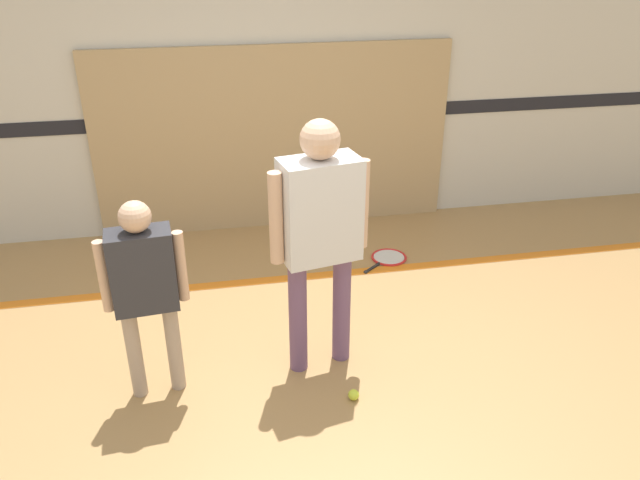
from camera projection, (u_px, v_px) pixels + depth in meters
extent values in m
plane|color=#A87F4C|center=(298.00, 387.00, 3.83)|extent=(16.00, 16.00, 0.00)
cube|color=beige|center=(250.00, 50.00, 5.22)|extent=(16.00, 0.06, 3.20)
cube|color=black|center=(254.00, 118.00, 5.45)|extent=(16.00, 0.01, 0.12)
cube|color=tan|center=(275.00, 140.00, 5.55)|extent=(3.16, 0.05, 1.65)
cube|color=orange|center=(272.00, 280.00, 4.98)|extent=(14.40, 0.10, 0.01)
cylinder|color=#6B4C70|center=(298.00, 316.00, 3.83)|extent=(0.11, 0.11, 0.77)
cylinder|color=#6B4C70|center=(342.00, 307.00, 3.93)|extent=(0.11, 0.11, 0.77)
cube|color=silver|center=(320.00, 210.00, 3.56)|extent=(0.49, 0.33, 0.61)
sphere|color=#DBAD89|center=(320.00, 139.00, 3.37)|extent=(0.23, 0.23, 0.23)
cylinder|color=#DBAD89|center=(276.00, 219.00, 3.48)|extent=(0.08, 0.08, 0.55)
cylinder|color=#DBAD89|center=(362.00, 204.00, 3.66)|extent=(0.08, 0.08, 0.55)
cylinder|color=tan|center=(134.00, 353.00, 3.65)|extent=(0.09, 0.09, 0.60)
cylinder|color=tan|center=(174.00, 346.00, 3.70)|extent=(0.09, 0.09, 0.60)
cube|color=#2D2D33|center=(143.00, 270.00, 3.43)|extent=(0.37, 0.23, 0.48)
sphere|color=#DBAD89|center=(135.00, 217.00, 3.28)|extent=(0.18, 0.18, 0.18)
cylinder|color=#DBAD89|center=(104.00, 277.00, 3.38)|extent=(0.06, 0.06, 0.43)
cylinder|color=#DBAD89|center=(181.00, 266.00, 3.48)|extent=(0.06, 0.06, 0.43)
torus|color=red|center=(389.00, 257.00, 5.30)|extent=(0.43, 0.43, 0.02)
cylinder|color=silver|center=(389.00, 257.00, 5.30)|extent=(0.26, 0.26, 0.01)
cylinder|color=black|center=(373.00, 268.00, 5.14)|extent=(0.16, 0.14, 0.02)
sphere|color=black|center=(366.00, 272.00, 5.07)|extent=(0.03, 0.03, 0.03)
sphere|color=#CCE038|center=(354.00, 395.00, 3.72)|extent=(0.07, 0.07, 0.07)
sphere|color=#CCE038|center=(352.00, 242.00, 5.50)|extent=(0.07, 0.07, 0.07)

